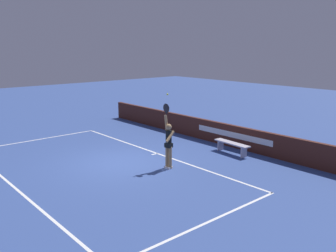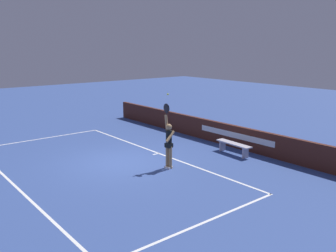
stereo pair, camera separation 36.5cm
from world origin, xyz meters
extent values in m
plane|color=#344C8E|center=(0.00, 0.00, 0.00)|extent=(60.00, 60.00, 0.00)
cube|color=white|center=(0.00, 1.85, 0.00)|extent=(11.21, 0.09, 0.00)
cube|color=white|center=(0.00, -4.01, 0.00)|extent=(11.21, 0.09, 0.00)
cube|color=white|center=(-5.60, -1.08, 0.00)|extent=(0.09, 5.94, 0.00)
cube|color=white|center=(5.60, -1.08, 0.00)|extent=(0.09, 5.94, 0.00)
cube|color=white|center=(0.00, 1.70, 0.00)|extent=(0.09, 0.30, 0.00)
cube|color=#452017|center=(0.00, 5.07, 0.50)|extent=(15.46, 0.18, 0.99)
cube|color=silver|center=(1.47, 4.98, 0.58)|extent=(4.14, 0.01, 0.25)
cylinder|color=#9E7B50|center=(1.81, 0.99, 0.42)|extent=(0.12, 0.12, 0.84)
cylinder|color=#9E7B50|center=(1.67, 0.96, 0.42)|extent=(0.12, 0.12, 0.84)
cube|color=white|center=(1.82, 0.97, 0.04)|extent=(0.14, 0.25, 0.07)
cube|color=white|center=(1.67, 0.94, 0.04)|extent=(0.14, 0.25, 0.07)
cylinder|color=black|center=(1.74, 0.98, 1.14)|extent=(0.22, 0.22, 0.59)
cube|color=black|center=(1.74, 0.98, 0.88)|extent=(0.29, 0.25, 0.16)
sphere|color=#9E7B50|center=(1.74, 0.98, 1.57)|extent=(0.22, 0.22, 0.22)
cylinder|color=#9E7B50|center=(1.63, 0.96, 1.71)|extent=(0.18, 0.13, 0.57)
cylinder|color=#9E7B50|center=(1.86, 0.94, 1.24)|extent=(0.18, 0.47, 0.39)
ellipsoid|color=black|center=(1.63, 0.96, 2.24)|extent=(0.33, 0.09, 0.38)
cylinder|color=black|center=(1.63, 0.96, 2.05)|extent=(0.03, 0.03, 0.18)
sphere|color=yellow|center=(1.56, 1.08, 2.73)|extent=(0.07, 0.07, 0.07)
cube|color=#B6AFBF|center=(2.07, 4.21, 0.46)|extent=(1.76, 0.48, 0.05)
cube|color=#B6AFBF|center=(1.41, 4.26, 0.23)|extent=(0.08, 0.32, 0.46)
cube|color=#B6AFBF|center=(2.73, 4.17, 0.23)|extent=(0.08, 0.32, 0.46)
camera|label=1|loc=(11.39, -7.41, 4.41)|focal=38.69mm
camera|label=2|loc=(11.63, -7.13, 4.41)|focal=38.69mm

